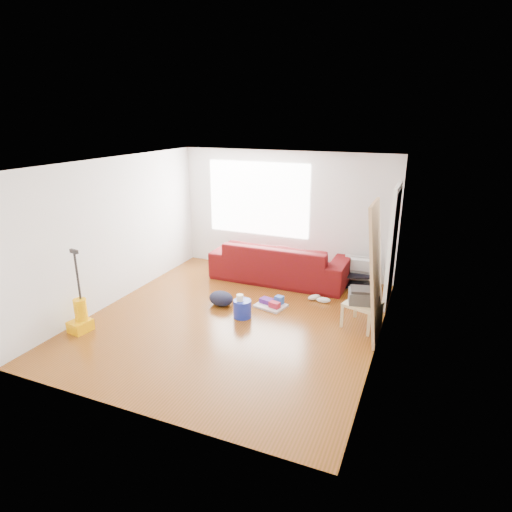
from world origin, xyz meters
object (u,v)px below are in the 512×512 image
at_px(cleaning_tray, 272,304).
at_px(vacuum, 80,316).
at_px(sofa, 280,279).
at_px(tv_stand, 359,280).
at_px(bucket, 242,317).
at_px(side_table, 363,306).
at_px(backpack, 221,305).

relative_size(cleaning_tray, vacuum, 0.44).
xyz_separation_m(sofa, vacuum, (-2.09, -3.19, 0.24)).
relative_size(sofa, tv_stand, 3.72).
bearing_deg(bucket, side_table, 13.02).
distance_m(tv_stand, bucket, 2.59).
xyz_separation_m(side_table, cleaning_tray, (-1.55, 0.13, -0.29)).
xyz_separation_m(side_table, bucket, (-1.86, -0.43, -0.34)).
bearing_deg(backpack, bucket, -13.76).
relative_size(sofa, cleaning_tray, 4.71).
xyz_separation_m(bucket, vacuum, (-2.09, -1.37, 0.24)).
height_order(bucket, cleaning_tray, cleaning_tray).
xyz_separation_m(sofa, backpack, (-0.53, -1.54, 0.00)).
relative_size(sofa, backpack, 5.94).
distance_m(sofa, backpack, 1.63).
bearing_deg(side_table, sofa, 143.15).
height_order(sofa, backpack, sofa).
relative_size(tv_stand, vacuum, 0.56).
bearing_deg(vacuum, tv_stand, 52.13).
bearing_deg(tv_stand, cleaning_tray, -146.06).
xyz_separation_m(sofa, side_table, (1.86, -1.39, 0.34)).
xyz_separation_m(tv_stand, vacuum, (-3.62, -3.46, 0.11)).
bearing_deg(side_table, tv_stand, 101.22).
bearing_deg(tv_stand, backpack, -156.24).
xyz_separation_m(sofa, tv_stand, (1.53, 0.27, 0.13)).
distance_m(tv_stand, cleaning_tray, 1.96).
xyz_separation_m(sofa, bucket, (-0.00, -1.82, 0.00)).
height_order(tv_stand, cleaning_tray, tv_stand).
distance_m(cleaning_tray, backpack, 0.89).
bearing_deg(bucket, sofa, 90.00).
bearing_deg(sofa, backpack, 70.87).
relative_size(sofa, vacuum, 2.08).
xyz_separation_m(cleaning_tray, backpack, (-0.84, -0.28, -0.05)).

